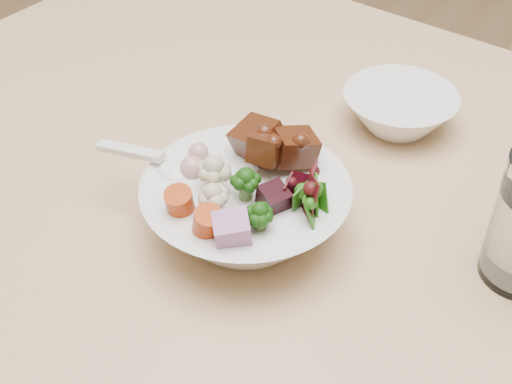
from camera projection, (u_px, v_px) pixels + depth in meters
dining_table at (456, 333)px, 0.73m from camera, size 1.67×1.03×0.75m
food_bowl at (248, 206)px, 0.71m from camera, size 0.21×0.21×0.11m
soup_spoon at (163, 166)px, 0.72m from camera, size 0.12×0.04×0.02m
side_bowl at (399, 110)px, 0.86m from camera, size 0.14×0.14×0.05m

